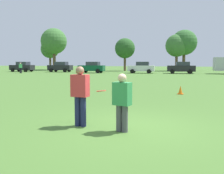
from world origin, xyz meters
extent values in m
plane|color=#47702D|center=(0.00, 0.00, 0.00)|extent=(194.57, 194.57, 0.00)
cylinder|color=#1E234C|center=(-1.44, -0.26, 0.41)|extent=(0.16, 0.16, 0.83)
cylinder|color=#1E234C|center=(-1.26, -0.28, 0.41)|extent=(0.16, 0.16, 0.83)
cube|color=red|center=(-1.35, -0.27, 1.13)|extent=(0.49, 0.31, 0.61)
sphere|color=#8C664C|center=(-1.35, -0.27, 1.55)|extent=(0.23, 0.23, 0.23)
cylinder|color=#4C4C51|center=(-0.03, -0.51, 0.34)|extent=(0.15, 0.15, 0.69)
cylinder|color=#4C4C51|center=(-0.19, -0.46, 0.34)|extent=(0.15, 0.15, 0.69)
cube|color=#338C4C|center=(-0.11, -0.49, 0.98)|extent=(0.50, 0.37, 0.58)
sphere|color=#D8AD8C|center=(-0.11, -0.49, 1.38)|extent=(0.22, 0.22, 0.22)
cylinder|color=#E54C33|center=(-0.82, -0.05, 0.98)|extent=(0.27, 0.27, 0.07)
cube|color=#D8590C|center=(1.18, 7.75, 0.01)|extent=(0.32, 0.32, 0.03)
cone|color=orange|center=(1.18, 7.75, 0.26)|extent=(0.24, 0.24, 0.45)
cube|color=black|center=(-27.43, 33.36, 0.78)|extent=(4.31, 2.08, 0.90)
cube|color=#2D333D|center=(-27.18, 33.37, 1.50)|extent=(2.11, 1.77, 0.64)
cylinder|color=black|center=(-28.66, 32.27, 0.33)|extent=(0.67, 0.26, 0.66)
cylinder|color=black|center=(-28.79, 34.27, 0.33)|extent=(0.67, 0.26, 0.66)
cylinder|color=black|center=(-26.06, 32.45, 0.33)|extent=(0.67, 0.26, 0.66)
cylinder|color=black|center=(-26.20, 34.44, 0.33)|extent=(0.67, 0.26, 0.66)
cube|color=black|center=(-20.12, 34.23, 0.78)|extent=(4.31, 2.08, 0.90)
cube|color=#2D333D|center=(-19.87, 34.24, 1.50)|extent=(2.11, 1.77, 0.64)
cylinder|color=black|center=(-21.35, 33.14, 0.33)|extent=(0.67, 0.26, 0.66)
cylinder|color=black|center=(-21.49, 35.14, 0.33)|extent=(0.67, 0.26, 0.66)
cylinder|color=black|center=(-18.75, 33.32, 0.33)|extent=(0.67, 0.26, 0.66)
cylinder|color=black|center=(-18.89, 35.31, 0.33)|extent=(0.67, 0.26, 0.66)
cube|color=#0C4C2D|center=(-13.39, 32.29, 0.78)|extent=(4.31, 2.08, 0.90)
cube|color=#2D333D|center=(-13.14, 32.30, 1.50)|extent=(2.11, 1.77, 0.64)
cylinder|color=black|center=(-14.62, 31.20, 0.33)|extent=(0.67, 0.26, 0.66)
cylinder|color=black|center=(-14.76, 33.20, 0.33)|extent=(0.67, 0.26, 0.66)
cylinder|color=black|center=(-12.02, 31.38, 0.33)|extent=(0.67, 0.26, 0.66)
cylinder|color=black|center=(-12.16, 33.37, 0.33)|extent=(0.67, 0.26, 0.66)
cube|color=silver|center=(-5.40, 33.54, 0.78)|extent=(4.31, 2.08, 0.90)
cube|color=#2D333D|center=(-5.15, 33.55, 1.50)|extent=(2.11, 1.77, 0.64)
cylinder|color=black|center=(-6.63, 32.45, 0.33)|extent=(0.67, 0.26, 0.66)
cylinder|color=black|center=(-6.77, 34.44, 0.33)|extent=(0.67, 0.26, 0.66)
cylinder|color=black|center=(-4.03, 32.63, 0.33)|extent=(0.67, 0.26, 0.66)
cylinder|color=black|center=(-4.17, 34.62, 0.33)|extent=(0.67, 0.26, 0.66)
cube|color=black|center=(0.75, 33.88, 0.78)|extent=(4.31, 2.08, 0.90)
cube|color=#2D333D|center=(1.00, 33.89, 1.50)|extent=(2.11, 1.77, 0.64)
cylinder|color=black|center=(-0.48, 32.79, 0.33)|extent=(0.67, 0.26, 0.66)
cylinder|color=black|center=(-0.61, 34.79, 0.33)|extent=(0.67, 0.26, 0.66)
cylinder|color=black|center=(2.12, 32.97, 0.33)|extent=(0.67, 0.26, 0.66)
cylinder|color=black|center=(1.99, 34.96, 0.33)|extent=(0.67, 0.26, 0.66)
cube|color=#B2B2B7|center=(6.47, 34.61, 1.48)|extent=(1.95, 2.42, 2.00)
cylinder|color=black|center=(-23.72, 27.69, 0.42)|extent=(0.16, 0.16, 0.84)
cylinder|color=black|center=(-23.63, 27.84, 0.42)|extent=(0.16, 0.16, 0.84)
cube|color=#338C4C|center=(-23.68, 27.77, 1.13)|extent=(0.47, 0.52, 0.59)
sphere|color=beige|center=(-23.68, 27.77, 1.54)|extent=(0.23, 0.23, 0.23)
cylinder|color=brown|center=(-29.43, 46.99, 1.50)|extent=(0.50, 0.50, 3.00)
sphere|color=#3D7033|center=(-29.43, 46.99, 4.83)|extent=(4.29, 4.29, 4.29)
cylinder|color=brown|center=(-25.89, 42.55, 1.93)|extent=(0.64, 0.64, 3.87)
sphere|color=#3D7033|center=(-25.89, 42.55, 6.21)|extent=(5.52, 5.52, 5.52)
cylinder|color=brown|center=(-10.26, 42.73, 1.40)|extent=(0.47, 0.47, 2.80)
sphere|color=#285623|center=(-10.26, 42.73, 4.49)|extent=(3.99, 3.99, 3.99)
cylinder|color=brown|center=(-0.36, 45.56, 1.57)|extent=(0.52, 0.52, 3.13)
sphere|color=#3D7033|center=(-0.36, 45.56, 5.03)|extent=(4.47, 4.47, 4.47)
cylinder|color=brown|center=(1.04, 46.26, 1.76)|extent=(0.59, 0.59, 3.52)
sphere|color=#33662D|center=(1.04, 46.26, 5.66)|extent=(5.03, 5.03, 5.03)
camera|label=1|loc=(1.41, -6.64, 1.78)|focal=40.52mm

